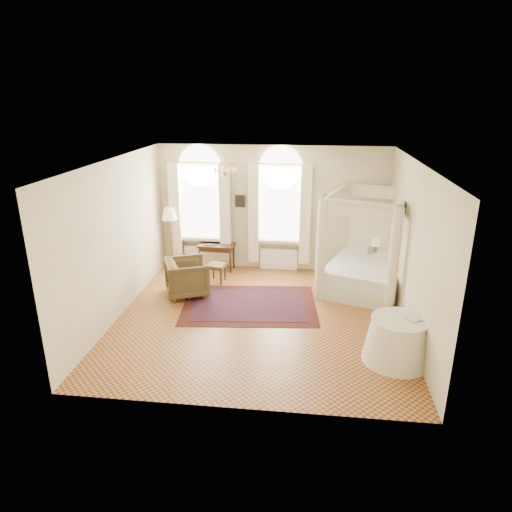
{
  "coord_description": "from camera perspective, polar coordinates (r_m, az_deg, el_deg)",
  "views": [
    {
      "loc": [
        0.95,
        -8.68,
        4.51
      ],
      "look_at": [
        -0.12,
        0.4,
        1.25
      ],
      "focal_mm": 32.0,
      "sensor_mm": 36.0,
      "label": 1
    }
  ],
  "objects": [
    {
      "name": "ground",
      "position": [
        9.83,
        0.45,
        -7.71
      ],
      "size": [
        6.0,
        6.0,
        0.0
      ],
      "primitive_type": "plane",
      "color": "#AD6B32",
      "rests_on": "ground"
    },
    {
      "name": "room_walls",
      "position": [
        9.09,
        0.48,
        3.45
      ],
      "size": [
        6.0,
        6.0,
        6.0
      ],
      "color": "beige",
      "rests_on": "ground"
    },
    {
      "name": "window_left",
      "position": [
        12.28,
        -6.92,
        5.21
      ],
      "size": [
        1.62,
        0.27,
        3.29
      ],
      "color": "silver",
      "rests_on": "room_walls"
    },
    {
      "name": "window_right",
      "position": [
        11.97,
        2.95,
        4.95
      ],
      "size": [
        1.62,
        0.27,
        3.29
      ],
      "color": "silver",
      "rests_on": "room_walls"
    },
    {
      "name": "chandelier",
      "position": [
        10.18,
        -3.87,
        10.5
      ],
      "size": [
        0.51,
        0.45,
        0.5
      ],
      "color": "#B9853D",
      "rests_on": "room_walls"
    },
    {
      "name": "wall_pictures",
      "position": [
        11.97,
        2.47,
        6.95
      ],
      "size": [
        2.54,
        0.03,
        0.39
      ],
      "color": "black",
      "rests_on": "room_walls"
    },
    {
      "name": "canopy_bed",
      "position": [
        11.31,
        13.46,
        -1.5
      ],
      "size": [
        2.4,
        2.65,
        2.38
      ],
      "color": "beige",
      "rests_on": "ground"
    },
    {
      "name": "nightstand",
      "position": [
        12.25,
        14.54,
        -1.04
      ],
      "size": [
        0.45,
        0.41,
        0.64
      ],
      "primitive_type": "cube",
      "rotation": [
        0.0,
        0.0,
        -0.0
      ],
      "color": "#3D1D10",
      "rests_on": "ground"
    },
    {
      "name": "nightstand_lamp",
      "position": [
        12.15,
        14.78,
        1.67
      ],
      "size": [
        0.26,
        0.26,
        0.39
      ],
      "color": "#B9853D",
      "rests_on": "nightstand"
    },
    {
      "name": "writing_desk",
      "position": [
        12.27,
        -4.95,
        1.01
      ],
      "size": [
        0.99,
        0.56,
        0.72
      ],
      "color": "#3D1D10",
      "rests_on": "ground"
    },
    {
      "name": "laptop",
      "position": [
        12.21,
        -5.8,
        1.47
      ],
      "size": [
        0.34,
        0.23,
        0.03
      ],
      "primitive_type": "imported",
      "rotation": [
        0.0,
        0.0,
        3.08
      ],
      "color": "black",
      "rests_on": "writing_desk"
    },
    {
      "name": "stool",
      "position": [
        11.51,
        -4.92,
        -1.4
      ],
      "size": [
        0.47,
        0.47,
        0.48
      ],
      "color": "#48411F",
      "rests_on": "ground"
    },
    {
      "name": "armchair",
      "position": [
        10.87,
        -8.59,
        -2.65
      ],
      "size": [
        1.25,
        1.23,
        0.87
      ],
      "primitive_type": "imported",
      "rotation": [
        0.0,
        0.0,
        1.98
      ],
      "color": "#483A1F",
      "rests_on": "ground"
    },
    {
      "name": "coffee_table",
      "position": [
        10.74,
        -9.44,
        -3.53
      ],
      "size": [
        0.57,
        0.41,
        0.38
      ],
      "color": "silver",
      "rests_on": "ground"
    },
    {
      "name": "floor_lamp",
      "position": [
        12.33,
        -10.74,
        4.86
      ],
      "size": [
        0.44,
        0.44,
        1.69
      ],
      "color": "#B9853D",
      "rests_on": "ground"
    },
    {
      "name": "oriental_rug",
      "position": [
        10.38,
        -0.81,
        -6.1
      ],
      "size": [
        3.18,
        2.42,
        0.01
      ],
      "color": "#451510",
      "rests_on": "ground"
    },
    {
      "name": "side_table",
      "position": [
        8.57,
        17.28,
        -10.01
      ],
      "size": [
        1.2,
        1.2,
        0.82
      ],
      "color": "white",
      "rests_on": "ground"
    },
    {
      "name": "book",
      "position": [
        8.38,
        18.41,
        -7.5
      ],
      "size": [
        0.34,
        0.36,
        0.03
      ],
      "primitive_type": "imported",
      "rotation": [
        0.0,
        0.0,
        0.56
      ],
      "color": "black",
      "rests_on": "side_table"
    }
  ]
}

